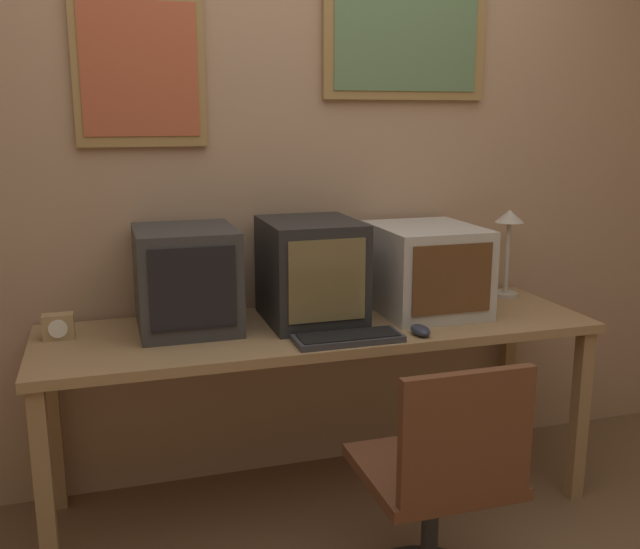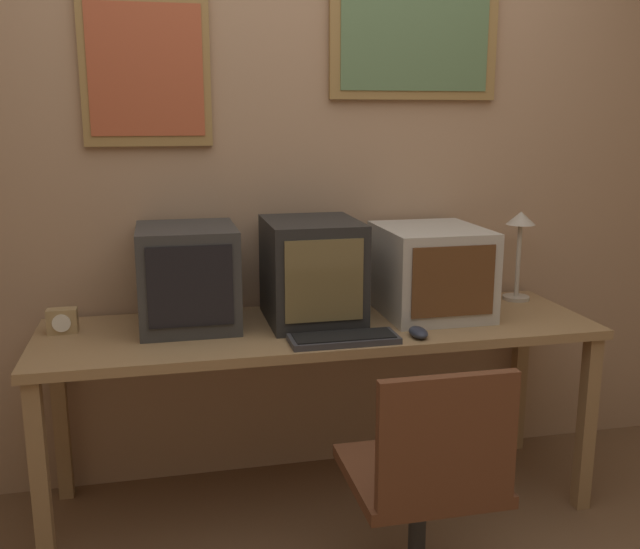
{
  "view_description": "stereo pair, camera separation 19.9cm",
  "coord_description": "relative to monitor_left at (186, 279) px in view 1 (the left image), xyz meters",
  "views": [
    {
      "loc": [
        -0.78,
        -1.51,
        1.55
      ],
      "look_at": [
        0.0,
        1.02,
        0.95
      ],
      "focal_mm": 40.0,
      "sensor_mm": 36.0,
      "label": 1
    },
    {
      "loc": [
        -0.59,
        -1.56,
        1.55
      ],
      "look_at": [
        0.0,
        1.02,
        0.95
      ],
      "focal_mm": 40.0,
      "sensor_mm": 36.0,
      "label": 2
    }
  ],
  "objects": [
    {
      "name": "wall_back",
      "position": [
        0.49,
        0.26,
        0.36
      ],
      "size": [
        8.0,
        0.08,
        2.6
      ],
      "color": "tan",
      "rests_on": "ground_plane"
    },
    {
      "name": "desk",
      "position": [
        0.49,
        -0.11,
        -0.27
      ],
      "size": [
        2.13,
        0.64,
        0.75
      ],
      "color": "#99754C",
      "rests_on": "ground_plane"
    },
    {
      "name": "monitor_left",
      "position": [
        0.0,
        0.0,
        0.0
      ],
      "size": [
        0.37,
        0.41,
        0.38
      ],
      "color": "#333333",
      "rests_on": "desk"
    },
    {
      "name": "monitor_center",
      "position": [
        0.48,
        -0.04,
        0.01
      ],
      "size": [
        0.35,
        0.43,
        0.4
      ],
      "color": "black",
      "rests_on": "desk"
    },
    {
      "name": "monitor_right",
      "position": [
        0.97,
        -0.04,
        -0.02
      ],
      "size": [
        0.4,
        0.47,
        0.35
      ],
      "color": "#B7B2A8",
      "rests_on": "desk"
    },
    {
      "name": "keyboard_main",
      "position": [
        0.53,
        -0.34,
        -0.18
      ],
      "size": [
        0.39,
        0.15,
        0.03
      ],
      "color": "#333338",
      "rests_on": "desk"
    },
    {
      "name": "mouse_near_keyboard",
      "position": [
        0.81,
        -0.34,
        -0.17
      ],
      "size": [
        0.06,
        0.11,
        0.04
      ],
      "color": "#282D3D",
      "rests_on": "desk"
    },
    {
      "name": "desk_clock",
      "position": [
        -0.47,
        0.0,
        -0.15
      ],
      "size": [
        0.11,
        0.07,
        0.09
      ],
      "color": "#A38456",
      "rests_on": "desk"
    },
    {
      "name": "desk_lamp",
      "position": [
        1.42,
        0.08,
        0.09
      ],
      "size": [
        0.13,
        0.13,
        0.39
      ],
      "color": "#B2A899",
      "rests_on": "desk"
    },
    {
      "name": "office_chair",
      "position": [
        0.66,
        -0.82,
        -0.57
      ],
      "size": [
        0.47,
        0.47,
        0.85
      ],
      "color": "black",
      "rests_on": "ground_plane"
    }
  ]
}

